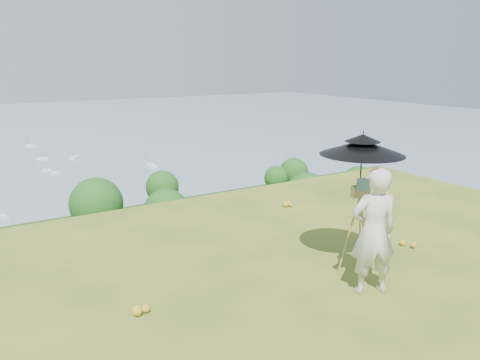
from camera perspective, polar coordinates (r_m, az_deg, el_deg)
ground at (r=5.87m, az=22.04°, el=-19.52°), size 14.00×14.00×0.00m
shoreline_tier at (r=87.15m, az=-25.97°, el=-13.93°), size 170.00×28.00×8.00m
slope_trees at (r=42.09m, az=-23.19°, el=-12.47°), size 110.00×50.00×6.00m
harbor_town at (r=84.43m, az=-26.46°, el=-10.01°), size 110.00×22.00×5.00m
wildflowers at (r=5.96m, az=20.08°, el=-18.09°), size 10.00×10.50×0.12m
painter at (r=6.67m, az=15.94°, el=-6.11°), size 0.77×0.64×1.81m
field_easel at (r=7.26m, az=14.21°, el=-5.49°), size 0.65×0.65×1.53m
sun_umbrella at (r=7.02m, az=14.57°, el=2.00°), size 1.45×1.45×0.94m
painter_cap at (r=6.43m, az=16.46°, el=1.01°), size 0.24×0.27×0.10m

